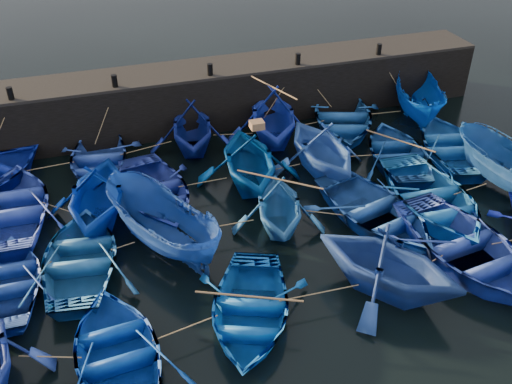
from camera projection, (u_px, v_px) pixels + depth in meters
name	position (u px, v px, depth m)	size (l,w,h in m)	color
ground	(287.00, 263.00, 18.21)	(120.00, 120.00, 0.00)	black
quay_wall	(207.00, 96.00, 25.79)	(26.00, 2.50, 2.50)	black
quay_top	(205.00, 69.00, 25.06)	(26.00, 2.50, 0.12)	black
bollard_0	(10.00, 93.00, 22.15)	(0.24, 0.24, 0.50)	black
bollard_1	(114.00, 81.00, 23.16)	(0.24, 0.24, 0.50)	black
bollard_2	(210.00, 69.00, 24.18)	(0.24, 0.24, 0.50)	black
bollard_3	(298.00, 59.00, 25.19)	(0.24, 0.24, 0.50)	black
bollard_4	(379.00, 49.00, 26.20)	(0.24, 0.24, 0.50)	black
boat_1	(98.00, 160.00, 22.62)	(3.39, 4.73, 0.98)	#24419A
boat_2	(192.00, 126.00, 23.66)	(3.62, 4.20, 2.21)	navy
boat_3	(273.00, 116.00, 24.16)	(4.10, 4.76, 2.51)	#172EA9
boat_4	(342.00, 118.00, 25.52)	(3.92, 5.48, 1.14)	navy
boat_5	(419.00, 100.00, 26.09)	(1.94, 5.15, 1.99)	#043FAA
boat_6	(14.00, 206.00, 19.85)	(3.84, 5.36, 1.11)	#2840B3
boat_7	(98.00, 193.00, 19.40)	(3.95, 4.58, 2.41)	#032C9E
boat_8	(154.00, 192.00, 20.68)	(3.60, 5.03, 1.04)	#233497
boat_9	(249.00, 159.00, 21.25)	(4.01, 4.65, 2.45)	navy
boat_10	(322.00, 146.00, 22.10)	(3.87, 4.49, 2.36)	blue
boat_11	(398.00, 152.00, 23.09)	(3.45, 4.82, 1.00)	navy
boat_12	(452.00, 145.00, 23.55)	(3.54, 4.95, 1.03)	blue
boat_13	(9.00, 281.00, 16.91)	(2.99, 4.18, 0.87)	navy
boat_14	(82.00, 257.00, 17.70)	(3.48, 4.87, 1.01)	#1F5C97
boat_15	(161.00, 226.00, 18.21)	(1.91, 5.08, 1.97)	navy
boat_16	(279.00, 205.00, 19.20)	(3.22, 3.74, 1.97)	#2564AC
boat_17	(376.00, 212.00, 19.63)	(3.74, 5.22, 1.08)	#1F4D99
boat_18	(432.00, 198.00, 20.24)	(3.99, 5.58, 1.16)	blue
boat_19	(510.00, 170.00, 21.05)	(1.89, 5.02, 1.94)	navy
boat_21	(118.00, 351.00, 14.67)	(3.33, 4.65, 0.96)	#093CA7
boat_22	(249.00, 310.00, 15.87)	(3.32, 4.64, 0.96)	#0B51B9
boat_23	(389.00, 262.00, 16.47)	(3.88, 4.50, 2.37)	navy
boat_24	(468.00, 249.00, 17.89)	(4.11, 5.74, 1.19)	#243C95
wooden_crate	(257.00, 125.00, 20.56)	(0.49, 0.42, 0.28)	#8F623E
mooring_ropes	(245.00, 161.00, 21.75)	(18.73, 11.91, 2.10)	tan
loose_oars	(306.00, 164.00, 20.11)	(10.60, 11.83, 1.60)	#99724C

